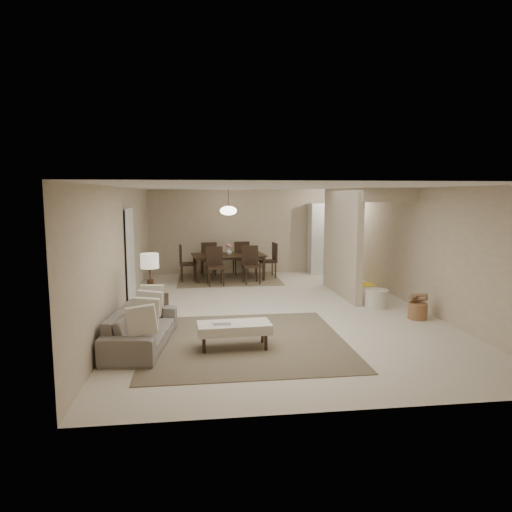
{
  "coord_description": "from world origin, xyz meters",
  "views": [
    {
      "loc": [
        -1.55,
        -9.07,
        2.36
      ],
      "look_at": [
        -0.32,
        0.54,
        1.05
      ],
      "focal_mm": 32.0,
      "sensor_mm": 36.0,
      "label": 1
    }
  ],
  "objects": [
    {
      "name": "partition",
      "position": [
        1.8,
        1.25,
        1.25
      ],
      "size": [
        0.15,
        2.5,
        2.5
      ],
      "primitive_type": "cube",
      "color": "tan",
      "rests_on": "floor"
    },
    {
      "name": "wicker_basket",
      "position": [
        2.59,
        -1.06,
        0.15
      ],
      "size": [
        0.44,
        0.44,
        0.31
      ],
      "primitive_type": "cylinder",
      "rotation": [
        0.0,
        0.0,
        0.24
      ],
      "color": "brown",
      "rests_on": "floor"
    },
    {
      "name": "ottoman_bench",
      "position": [
        -1.02,
        -2.29,
        0.32
      ],
      "size": [
        1.14,
        0.57,
        0.4
      ],
      "rotation": [
        0.0,
        0.0,
        0.05
      ],
      "color": "silver",
      "rests_on": "living_rug"
    },
    {
      "name": "dining_table",
      "position": [
        -0.71,
        3.46,
        0.35
      ],
      "size": [
        2.1,
        1.31,
        0.7
      ],
      "primitive_type": "imported",
      "rotation": [
        0.0,
        0.0,
        0.1
      ],
      "color": "black",
      "rests_on": "dining_rug"
    },
    {
      "name": "dining_rug",
      "position": [
        -0.71,
        3.46,
        0.01
      ],
      "size": [
        2.8,
        2.1,
        0.01
      ],
      "primitive_type": "cube",
      "color": "#827050",
      "rests_on": "floor"
    },
    {
      "name": "dining_chairs",
      "position": [
        -0.71,
        3.46,
        0.5
      ],
      "size": [
        2.72,
        2.07,
        1.0
      ],
      "color": "black",
      "rests_on": "dining_rug"
    },
    {
      "name": "vase",
      "position": [
        -0.71,
        3.46,
        0.79
      ],
      "size": [
        0.17,
        0.17,
        0.17
      ],
      "primitive_type": "imported",
      "rotation": [
        0.0,
        0.0,
        -0.04
      ],
      "color": "white",
      "rests_on": "dining_table"
    },
    {
      "name": "pantry_cabinet",
      "position": [
        2.35,
        4.15,
        1.05
      ],
      "size": [
        1.2,
        0.55,
        2.1
      ],
      "primitive_type": "cube",
      "color": "silver",
      "rests_on": "floor"
    },
    {
      "name": "flush_light",
      "position": [
        2.3,
        3.2,
        2.46
      ],
      "size": [
        0.44,
        0.44,
        0.05
      ],
      "primitive_type": "cylinder",
      "color": "white",
      "rests_on": "ceiling"
    },
    {
      "name": "back_wall",
      "position": [
        0.0,
        4.5,
        1.25
      ],
      "size": [
        6.0,
        0.0,
        6.0
      ],
      "primitive_type": "plane",
      "rotation": [
        1.57,
        0.0,
        0.0
      ],
      "color": "tan",
      "rests_on": "floor"
    },
    {
      "name": "doorway",
      "position": [
        -2.97,
        0.6,
        1.02
      ],
      "size": [
        0.04,
        0.9,
        2.04
      ],
      "primitive_type": "cube",
      "color": "black",
      "rests_on": "floor"
    },
    {
      "name": "sofa",
      "position": [
        -2.45,
        -1.99,
        0.29
      ],
      "size": [
        2.08,
        1.02,
        0.58
      ],
      "primitive_type": "imported",
      "rotation": [
        0.0,
        0.0,
        1.45
      ],
      "color": "slate",
      "rests_on": "floor"
    },
    {
      "name": "left_wall",
      "position": [
        -3.0,
        0.0,
        1.25
      ],
      "size": [
        0.0,
        9.0,
        9.0
      ],
      "primitive_type": "plane",
      "rotation": [
        1.57,
        0.0,
        1.57
      ],
      "color": "tan",
      "rests_on": "floor"
    },
    {
      "name": "right_wall",
      "position": [
        3.0,
        0.0,
        1.25
      ],
      "size": [
        0.0,
        9.0,
        9.0
      ],
      "primitive_type": "plane",
      "rotation": [
        1.57,
        0.0,
        -1.57
      ],
      "color": "tan",
      "rests_on": "floor"
    },
    {
      "name": "ceiling",
      "position": [
        0.0,
        0.0,
        2.5
      ],
      "size": [
        9.0,
        9.0,
        0.0
      ],
      "primitive_type": "plane",
      "rotation": [
        3.14,
        0.0,
        0.0
      ],
      "color": "white",
      "rests_on": "back_wall"
    },
    {
      "name": "floor",
      "position": [
        0.0,
        0.0,
        0.0
      ],
      "size": [
        9.0,
        9.0,
        0.0
      ],
      "primitive_type": "plane",
      "color": "beige",
      "rests_on": "ground"
    },
    {
      "name": "round_pouf",
      "position": [
        2.15,
        -0.1,
        0.19
      ],
      "size": [
        0.48,
        0.48,
        0.38
      ],
      "primitive_type": "cylinder",
      "color": "silver",
      "rests_on": "floor"
    },
    {
      "name": "table_lamp",
      "position": [
        -2.4,
        -0.99,
        1.14
      ],
      "size": [
        0.32,
        0.32,
        0.76
      ],
      "color": "#422B1C",
      "rests_on": "side_table"
    },
    {
      "name": "side_table",
      "position": [
        -2.4,
        -0.99,
        0.29
      ],
      "size": [
        0.59,
        0.59,
        0.57
      ],
      "primitive_type": "cube",
      "rotation": [
        0.0,
        0.0,
        -0.15
      ],
      "color": "black",
      "rests_on": "floor"
    },
    {
      "name": "pendant_light",
      "position": [
        -0.71,
        3.46,
        1.92
      ],
      "size": [
        0.46,
        0.46,
        0.71
      ],
      "color": "#422B1C",
      "rests_on": "ceiling"
    },
    {
      "name": "living_rug",
      "position": [
        -0.82,
        -1.99,
        0.01
      ],
      "size": [
        3.2,
        3.2,
        0.01
      ],
      "primitive_type": "cube",
      "color": "brown",
      "rests_on": "floor"
    },
    {
      "name": "yellow_mat",
      "position": [
        2.63,
        2.28,
        0.01
      ],
      "size": [
        0.96,
        0.59,
        0.01
      ],
      "primitive_type": "cube",
      "rotation": [
        0.0,
        0.0,
        0.0
      ],
      "color": "yellow",
      "rests_on": "floor"
    }
  ]
}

